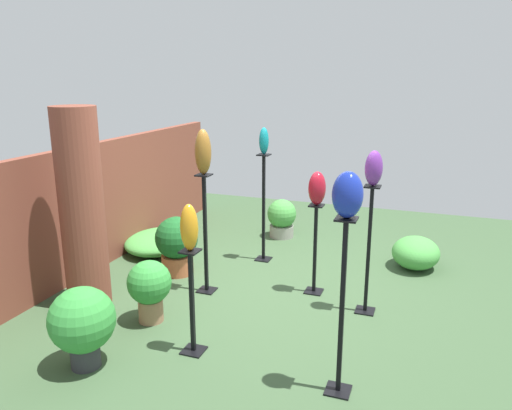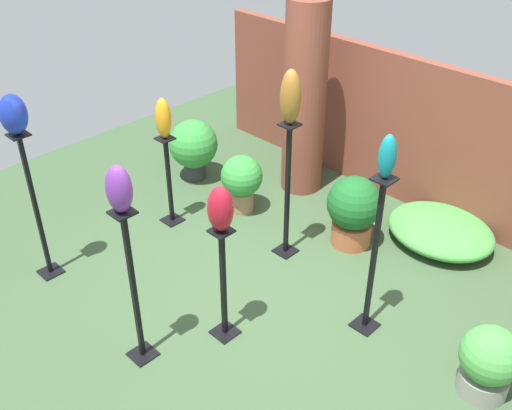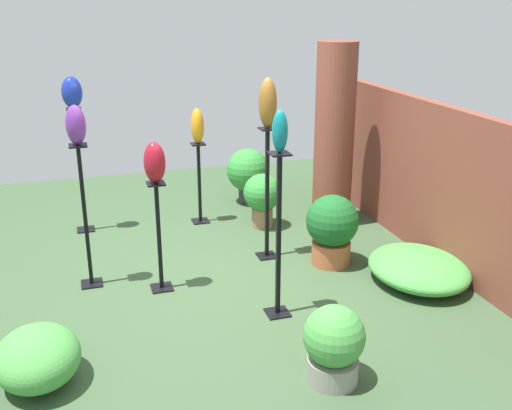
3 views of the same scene
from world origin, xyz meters
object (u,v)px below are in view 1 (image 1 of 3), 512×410
(pedestal_bronze, at_px, (205,239))
(pedestal_cobalt, at_px, (342,315))
(art_vase_violet, at_px, (374,168))
(pedestal_teal, at_px, (264,212))
(art_vase_teal, at_px, (264,141))
(art_vase_cobalt, at_px, (348,195))
(pedestal_amber, at_px, (192,307))
(potted_plant_front_left, at_px, (149,286))
(potted_plant_mid_left, at_px, (282,217))
(pedestal_violet, at_px, (368,255))
(potted_plant_near_pillar, at_px, (82,322))
(pedestal_ruby, at_px, (315,253))
(potted_plant_front_right, at_px, (177,243))
(brick_pillar, at_px, (82,210))
(art_vase_ruby, at_px, (317,188))
(art_vase_amber, at_px, (189,227))
(art_vase_bronze, at_px, (203,152))

(pedestal_bronze, bearing_deg, pedestal_cobalt, -126.92)
(art_vase_violet, bearing_deg, pedestal_cobalt, 179.80)
(pedestal_teal, height_order, art_vase_teal, art_vase_teal)
(pedestal_cobalt, height_order, art_vase_cobalt, art_vase_cobalt)
(pedestal_amber, bearing_deg, art_vase_cobalt, -95.60)
(potted_plant_front_left, bearing_deg, potted_plant_mid_left, -8.54)
(pedestal_bronze, bearing_deg, pedestal_amber, -159.84)
(potted_plant_mid_left, bearing_deg, art_vase_teal, -176.71)
(pedestal_violet, bearing_deg, potted_plant_near_pillar, 131.20)
(pedestal_ruby, height_order, potted_plant_near_pillar, pedestal_ruby)
(pedestal_violet, bearing_deg, art_vase_cobalt, 179.80)
(potted_plant_near_pillar, relative_size, potted_plant_mid_left, 1.23)
(pedestal_amber, height_order, potted_plant_mid_left, pedestal_amber)
(potted_plant_front_left, relative_size, potted_plant_front_right, 0.88)
(pedestal_cobalt, relative_size, art_vase_violet, 4.09)
(pedestal_ruby, xyz_separation_m, potted_plant_front_left, (-1.25, 1.41, -0.09))
(pedestal_amber, bearing_deg, brick_pillar, 72.15)
(brick_pillar, xyz_separation_m, art_vase_cobalt, (-0.62, -2.88, 0.55))
(pedestal_amber, xyz_separation_m, potted_plant_front_left, (0.38, 0.68, -0.06))
(art_vase_violet, distance_m, potted_plant_mid_left, 2.91)
(pedestal_ruby, xyz_separation_m, potted_plant_near_pillar, (-2.16, 1.51, -0.06))
(pedestal_teal, bearing_deg, potted_plant_mid_left, 3.29)
(art_vase_ruby, height_order, art_vase_amber, art_vase_ruby)
(brick_pillar, distance_m, potted_plant_front_left, 1.10)
(art_vase_cobalt, distance_m, potted_plant_front_left, 2.44)
(art_vase_bronze, distance_m, art_vase_teal, 1.21)
(pedestal_violet, height_order, pedestal_ruby, pedestal_violet)
(pedestal_amber, xyz_separation_m, art_vase_teal, (2.41, 0.16, 1.18))
(pedestal_bronze, relative_size, art_vase_amber, 3.35)
(pedestal_cobalt, xyz_separation_m, art_vase_violet, (1.47, -0.01, 0.89))
(art_vase_cobalt, xyz_separation_m, potted_plant_front_left, (0.51, 2.04, -1.24))
(pedestal_teal, xyz_separation_m, art_vase_ruby, (-0.78, -0.89, 0.57))
(potted_plant_front_left, bearing_deg, brick_pillar, 82.30)
(potted_plant_mid_left, bearing_deg, pedestal_amber, -176.38)
(pedestal_violet, bearing_deg, art_vase_amber, 134.43)
(pedestal_bronze, height_order, potted_plant_front_right, pedestal_bronze)
(art_vase_bronze, xyz_separation_m, art_vase_violet, (0.11, -1.82, -0.08))
(pedestal_violet, bearing_deg, pedestal_bronze, 93.51)
(pedestal_ruby, bearing_deg, potted_plant_near_pillar, 145.10)
(pedestal_cobalt, relative_size, potted_plant_near_pillar, 1.99)
(potted_plant_front_left, height_order, potted_plant_front_right, potted_plant_front_right)
(pedestal_violet, distance_m, art_vase_amber, 1.99)
(pedestal_violet, relative_size, potted_plant_front_left, 2.12)
(art_vase_amber, height_order, potted_plant_front_right, art_vase_amber)
(pedestal_bronze, height_order, art_vase_amber, art_vase_amber)
(pedestal_cobalt, xyz_separation_m, pedestal_teal, (2.54, 1.52, -0.00))
(art_vase_violet, bearing_deg, art_vase_bronze, 93.51)
(pedestal_teal, bearing_deg, art_vase_amber, -176.24)
(art_vase_bronze, relative_size, potted_plant_front_left, 0.76)
(art_vase_cobalt, relative_size, art_vase_amber, 0.84)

